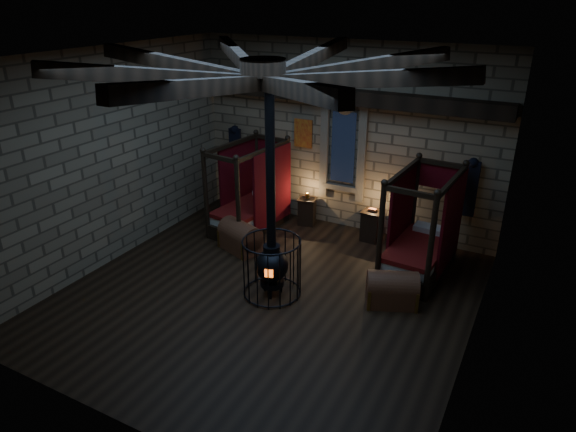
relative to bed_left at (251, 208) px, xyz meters
The scene contains 8 objects.
room 4.35m from the bed_left, 51.90° to the right, with size 7.02×7.02×4.29m.
bed_left is the anchor object (origin of this frame).
bed_right 3.98m from the bed_left, ahead, with size 1.16×2.01×2.03m.
trunk_left 1.17m from the bed_left, 70.30° to the right, with size 1.04×0.84×0.66m.
trunk_right 4.19m from the bed_left, 22.24° to the right, with size 1.02×0.85×0.64m.
nightstand_left 1.33m from the bed_left, 36.29° to the left, with size 0.48×0.47×0.79m.
nightstand_right 2.78m from the bed_left, 14.00° to the left, with size 0.45×0.43×0.75m.
stove 2.94m from the bed_left, 51.13° to the right, with size 1.06×1.06×4.05m.
Camera 1 is at (4.06, -6.90, 5.12)m, focal length 32.00 mm.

